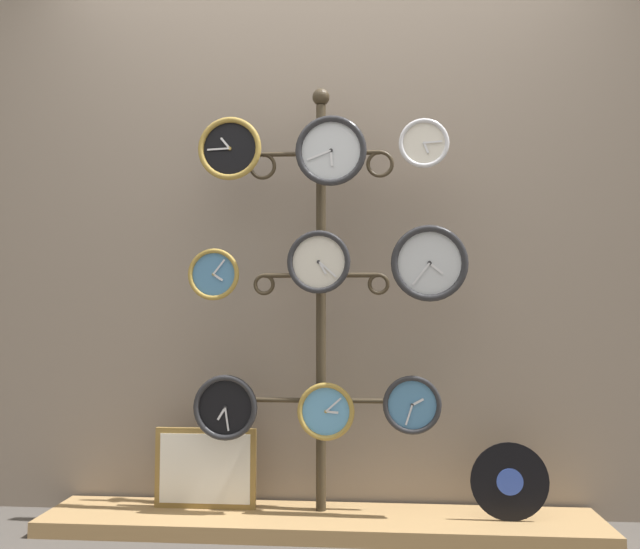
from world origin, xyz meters
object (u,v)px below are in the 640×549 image
object	(u,v)px
clock_top_right	(424,144)
clock_bottom_right	(412,405)
clock_top_center	(331,151)
clock_middle_right	(429,263)
display_stand	(321,385)
clock_bottom_center	(326,411)
picture_frame	(205,468)
clock_top_left	(230,149)
clock_middle_left	(214,274)
clock_bottom_left	(226,407)
vinyl_record	(510,482)
clock_middle_center	(319,262)

from	to	relation	value
clock_top_right	clock_bottom_right	size ratio (longest dim) A/B	0.88
clock_top_center	clock_middle_right	xyz separation A→B (m)	(0.39, 0.01, -0.46)
display_stand	clock_bottom_center	world-z (taller)	display_stand
clock_top_right	picture_frame	distance (m)	1.59
clock_top_left	clock_middle_left	xyz separation A→B (m)	(-0.06, 0.01, -0.52)
clock_middle_left	clock_bottom_center	bearing A→B (deg)	0.19
clock_top_center	clock_middle_right	distance (m)	0.60
clock_middle_right	clock_bottom_left	xyz separation A→B (m)	(-0.81, -0.00, -0.57)
clock_bottom_left	picture_frame	distance (m)	0.29
display_stand	clock_bottom_right	bearing A→B (deg)	-13.24
display_stand	clock_top_left	bearing A→B (deg)	-166.66
clock_bottom_left	clock_bottom_center	size ratio (longest dim) A/B	1.14
clock_bottom_center	clock_middle_left	bearing A→B (deg)	-179.81
vinyl_record	clock_middle_left	bearing A→B (deg)	179.83
clock_middle_left	clock_bottom_left	bearing A→B (deg)	-20.03
clock_middle_left	clock_bottom_center	size ratio (longest dim) A/B	0.93
clock_bottom_center	picture_frame	bearing A→B (deg)	172.91
clock_top_left	clock_bottom_center	bearing A→B (deg)	1.70
display_stand	vinyl_record	size ratio (longest dim) A/B	6.05
picture_frame	clock_top_right	bearing A→B (deg)	-4.72
vinyl_record	clock_top_right	bearing A→B (deg)	-178.75
clock_top_left	clock_top_right	distance (m)	0.79
clock_top_right	picture_frame	xyz separation A→B (m)	(-0.90, 0.07, -1.31)
clock_middle_center	vinyl_record	world-z (taller)	clock_middle_center
clock_top_center	clock_middle_left	bearing A→B (deg)	176.78
clock_middle_center	vinyl_record	distance (m)	1.12
clock_bottom_center	display_stand	bearing A→B (deg)	108.76
display_stand	clock_bottom_left	world-z (taller)	display_stand
clock_top_left	vinyl_record	distance (m)	1.72
clock_bottom_left	clock_middle_center	bearing A→B (deg)	-2.26
clock_top_center	picture_frame	distance (m)	1.39
clock_top_right	clock_bottom_right	xyz separation A→B (m)	(-0.06, 0.00, -1.04)
clock_bottom_center	clock_bottom_left	bearing A→B (deg)	-176.69
clock_top_center	clock_middle_center	bearing A→B (deg)	-168.53
clock_middle_right	vinyl_record	bearing A→B (deg)	3.49
picture_frame	clock_middle_center	bearing A→B (deg)	-11.84
clock_middle_left	clock_middle_right	distance (m)	0.87
clock_middle_right	clock_top_left	bearing A→B (deg)	179.19
clock_bottom_right	vinyl_record	world-z (taller)	clock_bottom_right
display_stand	clock_top_right	distance (m)	1.07
clock_middle_center	clock_top_center	bearing A→B (deg)	11.47
clock_top_center	clock_middle_left	distance (m)	0.69
display_stand	clock_bottom_center	size ratio (longest dim) A/B	7.92
display_stand	clock_top_center	xyz separation A→B (m)	(0.05, -0.10, 0.95)
clock_bottom_right	vinyl_record	xyz separation A→B (m)	(0.37, 0.01, -0.29)
clock_top_left	vinyl_record	size ratio (longest dim) A/B	0.88
clock_middle_right	clock_bottom_right	size ratio (longest dim) A/B	1.33
display_stand	clock_top_center	bearing A→B (deg)	-65.00
clock_bottom_center	picture_frame	world-z (taller)	clock_bottom_center
clock_top_center	clock_bottom_left	size ratio (longest dim) A/B	1.11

